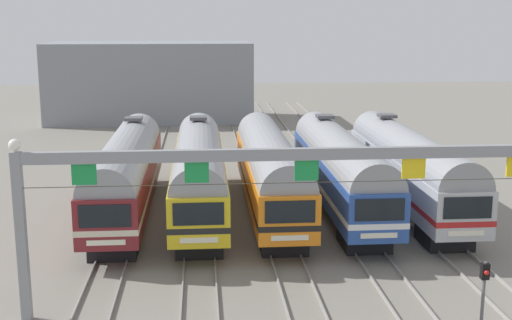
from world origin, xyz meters
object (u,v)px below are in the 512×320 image
Objects in this scene: commuter_train_yellow at (199,170)px; commuter_train_blue at (340,167)px; commuter_train_orange at (270,168)px; commuter_train_stainless at (409,166)px; commuter_train_maroon at (127,171)px; catenary_gantry at (306,180)px; yard_signal_mast at (484,283)px.

commuter_train_blue is at bearing 0.00° from commuter_train_yellow.
commuter_train_stainless reaches higher than commuter_train_orange.
catenary_gantry reaches higher than commuter_train_maroon.
commuter_train_stainless is 0.83× the size of catenary_gantry.
catenary_gantry is at bearing -58.70° from commuter_train_maroon.
commuter_train_orange reaches higher than yard_signal_mast.
commuter_train_maroon is 8.21m from commuter_train_orange.
commuter_train_yellow is 4.10m from commuter_train_orange.
commuter_train_maroon is 1.00× the size of commuter_train_stainless.
commuter_train_yellow and commuter_train_stainless have the same top height.
commuter_train_stainless is at bearing 0.03° from commuter_train_orange.
yard_signal_mast is (2.05, -15.82, -0.82)m from commuter_train_blue.
commuter_train_maroon and commuter_train_stainless have the same top height.
commuter_train_maroon is at bearing 179.97° from commuter_train_orange.
commuter_train_stainless is at bearing 0.00° from commuter_train_blue.
commuter_train_maroon and commuter_train_yellow have the same top height.
commuter_train_orange is at bearing -0.06° from commuter_train_yellow.
commuter_train_blue is at bearing 180.00° from commuter_train_stainless.
commuter_train_maroon is 21.39m from yard_signal_mast.
catenary_gantry is at bearing 159.31° from yard_signal_mast.
commuter_train_yellow is at bearing 179.94° from commuter_train_orange.
commuter_train_orange is (8.21, -0.00, -0.00)m from commuter_train_maroon.
commuter_train_blue and commuter_train_stainless have the same top height.
commuter_train_orange is 4.10m from commuter_train_blue.
commuter_train_yellow is 6.77× the size of yard_signal_mast.
commuter_train_yellow is at bearing 0.00° from commuter_train_maroon.
commuter_train_maroon is 12.31m from commuter_train_blue.
commuter_train_yellow and commuter_train_blue have the same top height.
commuter_train_orange is 6.77× the size of yard_signal_mast.
commuter_train_maroon is 6.77× the size of yard_signal_mast.
commuter_train_yellow is 12.31m from commuter_train_stainless.
commuter_train_maroon is 4.10m from commuter_train_yellow.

